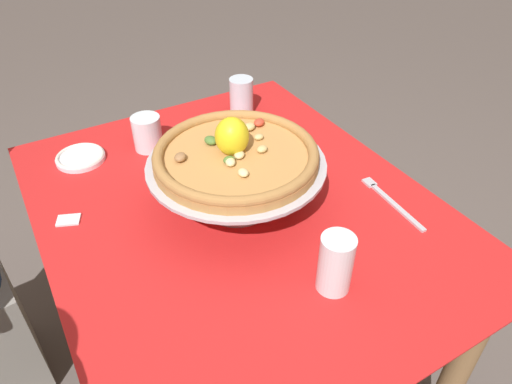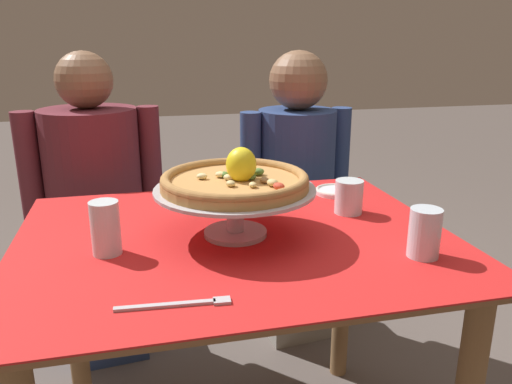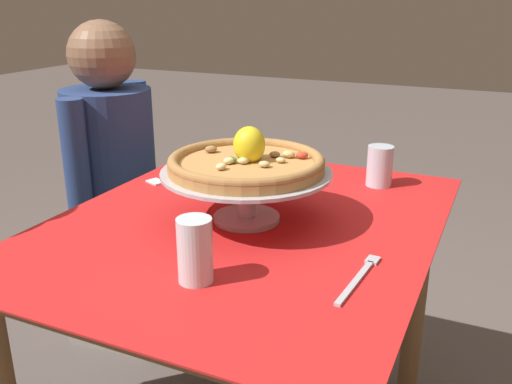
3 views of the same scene
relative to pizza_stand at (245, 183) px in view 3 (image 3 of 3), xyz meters
The scene contains 10 objects.
dining_table 0.21m from the pizza_stand, 63.76° to the right, with size 1.06×0.86×0.73m.
pizza_stand is the anchor object (origin of this frame).
pizza 0.05m from the pizza_stand, 20.22° to the right, with size 0.36×0.36×0.10m.
water_glass_side_right 0.36m from the pizza_stand, 14.22° to the left, with size 0.08×0.08×0.09m.
water_glass_side_left 0.31m from the pizza_stand, behind, with size 0.07×0.07×0.12m.
water_glass_front_right 0.45m from the pizza_stand, 30.41° to the right, with size 0.07×0.07×0.11m.
side_plate 0.47m from the pizza_stand, 35.13° to the left, with size 0.13×0.13×0.02m.
dinner_fork 0.37m from the pizza_stand, 117.24° to the right, with size 0.21×0.03×0.01m.
sugar_packet 0.39m from the pizza_stand, 67.45° to the left, with size 0.05×0.04×0.01m, color white.
diner_right 0.85m from the pizza_stand, 61.06° to the left, with size 0.46×0.35×1.16m.
Camera 3 is at (-1.10, -0.53, 1.23)m, focal length 39.40 mm.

